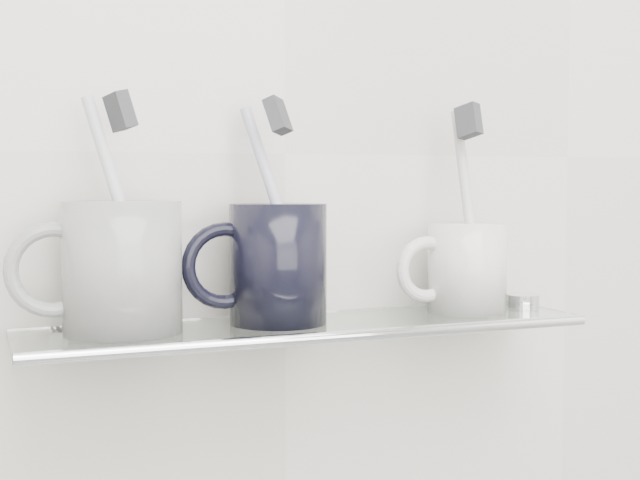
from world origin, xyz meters
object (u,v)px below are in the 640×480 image
mug_center (278,264)px  mug_right (467,268)px  mug_left (123,267)px  shelf_glass (309,327)px

mug_center → mug_right: mug_center is taller
mug_left → mug_center: bearing=18.1°
mug_center → mug_right: 0.19m
shelf_glass → mug_left: bearing=178.2°
mug_left → mug_right: mug_left is taller
mug_right → mug_left: bearing=157.5°
shelf_glass → mug_right: bearing=1.8°
shelf_glass → mug_center: size_ratio=4.78×
mug_left → mug_right: size_ratio=1.28×
shelf_glass → mug_right: (0.16, 0.00, 0.05)m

